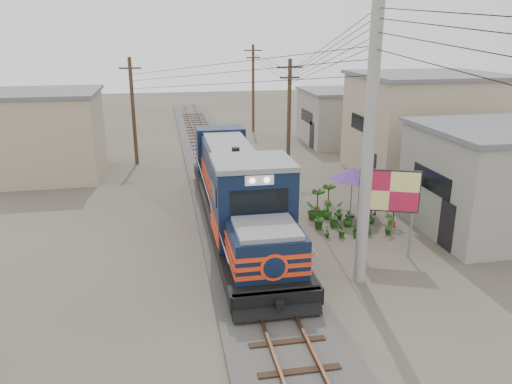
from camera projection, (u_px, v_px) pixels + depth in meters
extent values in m
plane|color=#473F35|center=(261.00, 282.00, 17.75)|extent=(120.00, 120.00, 0.00)
cube|color=#595651|center=(225.00, 195.00, 27.08)|extent=(3.60, 70.00, 0.16)
cube|color=#51331E|center=(215.00, 192.00, 26.93)|extent=(0.08, 70.00, 0.12)
cube|color=#51331E|center=(235.00, 191.00, 27.12)|extent=(0.08, 70.00, 0.12)
cube|color=black|center=(238.00, 212.00, 22.47)|extent=(2.90, 15.98, 0.55)
cube|color=black|center=(259.00, 267.00, 17.89)|extent=(2.20, 3.20, 0.65)
cube|color=black|center=(225.00, 186.00, 27.24)|extent=(2.20, 3.20, 0.65)
cube|color=black|center=(266.00, 251.00, 16.42)|extent=(2.38, 2.40, 1.50)
cube|color=black|center=(253.00, 204.00, 18.51)|extent=(2.84, 2.60, 3.10)
cube|color=slate|center=(253.00, 162.00, 18.02)|extent=(2.90, 2.73, 0.18)
cube|color=black|center=(259.00, 201.00, 17.12)|extent=(2.03, 0.06, 0.80)
cube|color=white|center=(259.00, 180.00, 16.88)|extent=(1.00, 0.06, 0.35)
cube|color=black|center=(230.00, 171.00, 24.43)|extent=(2.26, 9.79, 2.30)
cube|color=slate|center=(230.00, 147.00, 24.06)|extent=(2.03, 9.79, 0.18)
cube|color=red|center=(238.00, 200.00, 22.31)|extent=(2.94, 15.98, 0.14)
cube|color=red|center=(238.00, 194.00, 22.21)|extent=(2.94, 15.98, 0.14)
cube|color=red|center=(238.00, 188.00, 22.12)|extent=(2.94, 15.98, 0.14)
cylinder|color=#9E9B93|center=(369.00, 144.00, 16.36)|extent=(0.40, 0.40, 10.00)
cylinder|color=#4C3826|center=(289.00, 118.00, 30.56)|extent=(0.24, 0.24, 7.00)
cube|color=#4C3826|center=(290.00, 67.00, 29.64)|extent=(1.60, 0.10, 0.10)
cube|color=#4C3826|center=(290.00, 78.00, 29.83)|extent=(1.20, 0.10, 0.10)
cylinder|color=#4C3826|center=(253.00, 89.00, 43.64)|extent=(0.24, 0.24, 7.50)
cube|color=#4C3826|center=(253.00, 50.00, 42.64)|extent=(1.60, 0.10, 0.10)
cube|color=#4C3826|center=(253.00, 58.00, 42.83)|extent=(1.20, 0.10, 0.10)
cylinder|color=#4C3826|center=(133.00, 112.00, 32.65)|extent=(0.24, 0.24, 7.00)
cube|color=#4C3826|center=(130.00, 65.00, 31.73)|extent=(1.60, 0.10, 0.10)
cube|color=#4C3826|center=(130.00, 75.00, 31.91)|extent=(1.20, 0.10, 0.10)
cube|color=gray|center=(505.00, 181.00, 21.87)|extent=(7.00, 6.00, 4.50)
cube|color=black|center=(431.00, 181.00, 21.19)|extent=(0.05, 3.00, 0.90)
cube|color=tan|center=(425.00, 127.00, 30.24)|extent=(8.00, 7.00, 6.00)
cube|color=slate|center=(430.00, 75.00, 29.29)|extent=(8.40, 7.35, 0.20)
cube|color=black|center=(363.00, 124.00, 29.45)|extent=(0.05, 3.50, 0.90)
cube|color=gray|center=(343.00, 118.00, 39.64)|extent=(6.00, 6.00, 4.00)
cube|color=slate|center=(345.00, 91.00, 39.00)|extent=(6.30, 6.30, 0.20)
cube|color=black|center=(307.00, 116.00, 39.05)|extent=(0.05, 3.00, 0.90)
cube|color=tan|center=(48.00, 136.00, 30.21)|extent=(6.00, 6.00, 5.00)
cube|color=slate|center=(43.00, 92.00, 29.41)|extent=(6.30, 6.30, 0.20)
cylinder|color=#99999E|center=(362.00, 223.00, 19.68)|extent=(0.10, 0.10, 2.60)
cylinder|color=#99999E|center=(411.00, 226.00, 19.36)|extent=(0.10, 0.10, 2.60)
cube|color=black|center=(389.00, 191.00, 19.09)|extent=(2.18, 0.93, 1.66)
cube|color=#BA183E|center=(390.00, 191.00, 19.06)|extent=(2.07, 0.86, 1.56)
cylinder|color=black|center=(350.00, 216.00, 24.06)|extent=(0.45, 0.45, 0.10)
cylinder|color=#99999E|center=(351.00, 195.00, 23.73)|extent=(0.05, 0.05, 2.24)
cone|color=#492776|center=(353.00, 173.00, 23.41)|extent=(2.63, 2.63, 0.56)
imported|color=black|center=(373.00, 198.00, 23.92)|extent=(0.80, 0.73, 1.83)
imported|color=#245819|center=(327.00, 230.00, 21.58)|extent=(0.39, 0.41, 0.64)
imported|color=#245819|center=(341.00, 230.00, 21.56)|extent=(0.46, 0.48, 0.68)
imported|color=#245819|center=(357.00, 229.00, 21.61)|extent=(0.83, 0.81, 0.70)
imported|color=#245819|center=(367.00, 227.00, 21.96)|extent=(0.44, 0.44, 0.65)
imported|color=#245819|center=(389.00, 223.00, 21.85)|extent=(0.65, 0.59, 1.02)
imported|color=#245819|center=(320.00, 219.00, 22.43)|extent=(0.70, 0.70, 1.00)
imported|color=#245819|center=(334.00, 219.00, 22.73)|extent=(0.67, 0.74, 0.71)
imported|color=#245819|center=(348.00, 218.00, 22.76)|extent=(0.50, 0.50, 0.80)
imported|color=#245819|center=(364.00, 217.00, 22.77)|extent=(0.47, 0.53, 0.85)
imported|color=#245819|center=(372.00, 217.00, 23.08)|extent=(0.45, 0.43, 0.65)
imported|color=#245819|center=(314.00, 211.00, 23.61)|extent=(0.82, 0.90, 0.87)
imported|color=#245819|center=(327.00, 210.00, 23.69)|extent=(0.67, 0.67, 0.89)
imported|color=#245819|center=(340.00, 210.00, 23.62)|extent=(0.53, 0.60, 0.94)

